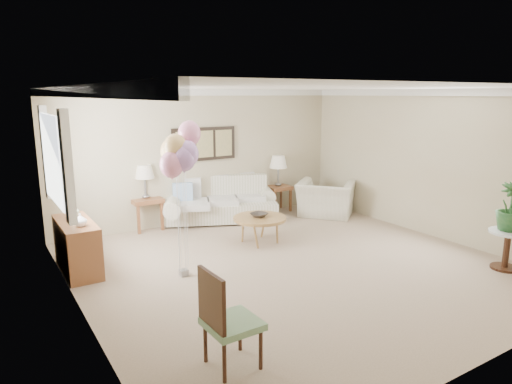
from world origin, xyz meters
TOP-DOWN VIEW (x-y plane):
  - ground_plane at (0.00, 0.00)m, footprint 6.00×6.00m
  - room_shell at (-0.11, 0.09)m, footprint 6.04×6.04m
  - wall_art_triptych at (0.00, 2.96)m, footprint 1.35×0.06m
  - sofa at (0.25, 2.81)m, footprint 2.73×1.71m
  - end_table_left at (-1.23, 2.97)m, footprint 0.56×0.51m
  - end_table_right at (1.68, 2.82)m, footprint 0.51×0.46m
  - lamp_left at (-1.23, 2.97)m, footprint 0.35×0.35m
  - lamp_right at (1.68, 2.82)m, footprint 0.37×0.37m
  - coffee_table at (0.15, 1.17)m, footprint 0.91×0.91m
  - decor_bowl at (0.14, 1.18)m, footprint 0.35×0.35m
  - armchair at (2.29, 1.96)m, footprint 1.45×1.48m
  - side_table at (2.55, -1.75)m, footprint 0.53×0.53m
  - potted_plant at (2.57, -1.73)m, footprint 0.45×0.45m
  - accent_chair at (-2.10, -1.75)m, footprint 0.49×0.49m
  - credenza at (-2.76, 1.50)m, footprint 0.46×1.20m
  - vase_white at (-2.74, 1.21)m, footprint 0.20×0.20m
  - vase_sage at (-2.74, 1.75)m, footprint 0.24×0.24m
  - balloon_cluster at (-1.54, 0.51)m, footprint 0.68×0.56m

SIDE VIEW (x-z plane):
  - ground_plane at x=0.00m, z-range 0.00..0.00m
  - sofa at x=0.25m, z-range -0.09..0.79m
  - armchair at x=2.29m, z-range 0.00..0.72m
  - credenza at x=-2.76m, z-range 0.00..0.74m
  - coffee_table at x=0.15m, z-range 0.19..0.65m
  - side_table at x=2.55m, z-range 0.15..0.73m
  - end_table_right at x=1.68m, z-range 0.19..0.74m
  - decor_bowl at x=0.14m, z-range 0.46..0.53m
  - accent_chair at x=-2.10m, z-range 0.02..1.00m
  - end_table_left at x=-1.23m, z-range 0.21..0.82m
  - vase_white at x=-2.74m, z-range 0.74..0.92m
  - vase_sage at x=-2.74m, z-range 0.74..0.94m
  - potted_plant at x=2.57m, z-range 0.58..1.27m
  - lamp_right at x=1.68m, z-range 0.73..1.39m
  - lamp_left at x=-1.23m, z-range 0.77..1.40m
  - wall_art_triptych at x=0.00m, z-range 1.23..1.88m
  - room_shell at x=-0.11m, z-range 0.33..2.93m
  - balloon_cluster at x=-1.54m, z-range 0.67..2.84m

